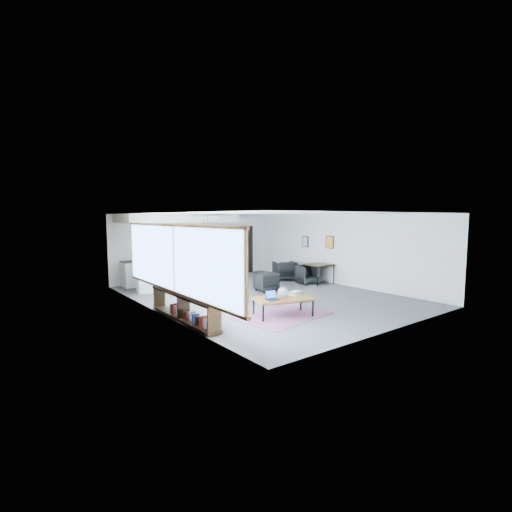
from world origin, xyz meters
TOP-DOWN VIEW (x-y plane):
  - room at (0.00, 0.00)m, footprint 7.02×9.02m
  - window at (-3.46, -0.90)m, footprint 0.10×5.95m
  - console at (-3.30, -1.05)m, footprint 0.35×3.00m
  - kitchenette at (-1.20, 3.71)m, footprint 4.20×1.96m
  - doorway at (2.30, 4.42)m, footprint 1.10×0.12m
  - track_light at (-0.59, 2.20)m, footprint 1.60×0.07m
  - wall_art_lower at (3.47, 0.40)m, footprint 0.03×0.38m
  - wall_art_upper at (3.47, 1.70)m, footprint 0.03×0.34m
  - kilim_rug at (-1.11, -2.15)m, footprint 2.51×1.91m
  - coffee_table at (-1.11, -2.15)m, footprint 1.61×1.17m
  - laptop at (-1.47, -2.15)m, footprint 0.32×0.27m
  - ceramic_pot at (-1.10, -2.14)m, footprint 0.27×0.27m
  - book_stack at (-0.63, -2.08)m, footprint 0.38×0.33m
  - coaster at (-1.06, -2.35)m, footprint 0.13×0.13m
  - armchair_left at (-1.58, 0.17)m, footprint 0.85×0.82m
  - armchair_right at (0.53, 0.57)m, footprint 0.75×0.71m
  - floor_lamp at (-0.97, 1.32)m, footprint 0.60×0.60m
  - dining_table at (3.00, 0.50)m, footprint 0.96×0.96m
  - dining_chair_near at (2.66, 0.74)m, footprint 0.73×0.70m
  - dining_chair_far at (2.54, 1.90)m, footprint 0.89×0.86m
  - microwave at (-0.44, 4.15)m, footprint 0.56×0.31m

SIDE VIEW (x-z plane):
  - kilim_rug at x=-1.11m, z-range 0.00..0.01m
  - dining_chair_near at x=2.66m, z-range 0.00..0.65m
  - console at x=-3.30m, z-range -0.07..0.73m
  - armchair_right at x=0.53m, z-range 0.00..0.69m
  - dining_chair_far at x=2.54m, z-range 0.00..0.71m
  - armchair_left at x=-1.58m, z-range 0.00..0.73m
  - coffee_table at x=-1.11m, z-range 0.20..0.67m
  - coaster at x=-1.06m, z-range 0.47..0.48m
  - book_stack at x=-0.63m, z-range 0.47..0.57m
  - laptop at x=-1.47m, z-range 0.43..0.65m
  - ceramic_pot at x=-1.10m, z-range 0.47..0.75m
  - dining_table at x=3.00m, z-range 0.31..1.05m
  - doorway at x=2.30m, z-range 0.00..2.15m
  - microwave at x=-0.44m, z-range 0.93..1.30m
  - room at x=0.00m, z-range -0.01..2.61m
  - kitchenette at x=-1.20m, z-range 0.08..2.68m
  - floor_lamp at x=-0.97m, z-range 0.59..2.20m
  - window at x=-3.46m, z-range 0.63..2.29m
  - wall_art_upper at x=3.47m, z-range 1.28..1.72m
  - wall_art_lower at x=3.47m, z-range 1.31..1.79m
  - track_light at x=-0.59m, z-range 2.45..2.60m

